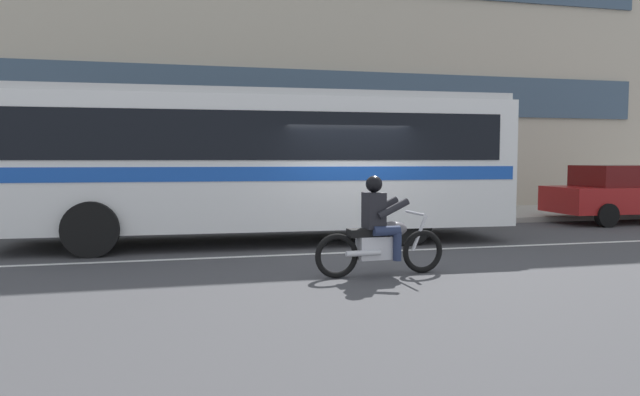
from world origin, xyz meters
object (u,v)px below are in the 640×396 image
fire_hydrant (296,206)px  motorcycle_with_rider (380,234)px  transit_bus (261,156)px  parked_hatchback_downstreet (627,193)px

fire_hydrant → motorcycle_with_rider: bearing=-90.2°
transit_bus → parked_hatchback_downstreet: 10.85m
motorcycle_with_rider → fire_hydrant: size_ratio=2.86×
transit_bus → fire_hydrant: 3.65m
transit_bus → parked_hatchback_downstreet: (10.71, 1.39, -1.03)m
transit_bus → motorcycle_with_rider: bearing=-71.3°
motorcycle_with_rider → parked_hatchback_downstreet: parked_hatchback_downstreet is taller
transit_bus → fire_hydrant: bearing=66.0°
parked_hatchback_downstreet → fire_hydrant: (-9.33, 1.70, -0.33)m
parked_hatchback_downstreet → fire_hydrant: size_ratio=6.21×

